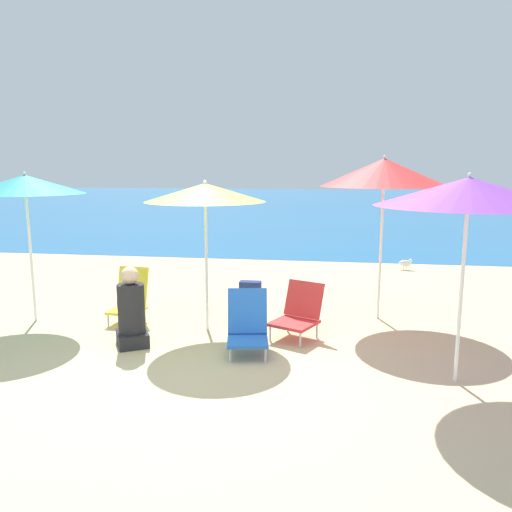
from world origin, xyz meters
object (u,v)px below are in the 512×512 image
Objects in this scene: beach_umbrella_red at (384,173)px; beach_umbrella_purple at (469,192)px; beach_chair_blue at (247,325)px; beach_umbrella_lime at (205,193)px; water_bottle at (313,314)px; seagull at (406,263)px; person_seated_near at (131,313)px; beach_chair_red at (299,312)px; beach_umbrella_teal at (25,185)px; backpack_navy at (250,293)px; beach_chair_yellow at (130,297)px.

beach_umbrella_red is 1.10× the size of beach_umbrella_purple.
beach_umbrella_red reaches higher than beach_chair_blue.
beach_umbrella_lime is 2.20m from water_bottle.
beach_chair_blue is 5.64m from seagull.
beach_umbrella_lime reaches higher than water_bottle.
person_seated_near is (-2.96, -1.55, -1.61)m from beach_umbrella_red.
beach_chair_red is 0.78× the size of person_seated_near.
beach_chair_red is at bearing -137.49° from beach_umbrella_red.
beach_umbrella_teal is 4.18m from water_bottle.
beach_chair_blue is (-1.58, -1.55, -1.69)m from beach_umbrella_red.
beach_chair_yellow is at bearing -144.08° from backpack_navy.
backpack_navy is at bearing 24.36° from beach_umbrella_teal.
beach_umbrella_teal is at bearing 127.62° from person_seated_near.
backpack_navy is (-1.87, 0.42, -1.83)m from beach_umbrella_red.
beach_umbrella_red is 3.04× the size of beach_chair_red.
beach_umbrella_red reaches higher than seagull.
beach_umbrella_purple is 2.76× the size of beach_chair_yellow.
beach_umbrella_red is 8.30× the size of seagull.
beach_umbrella_lime is 1.70m from person_seated_near.
beach_umbrella_purple reaches higher than backpack_navy.
beach_umbrella_purple is at bearing -22.91° from beach_chair_blue.
beach_umbrella_lime is at bearing 0.01° from beach_umbrella_teal.
water_bottle is (-1.46, 1.75, -1.74)m from beach_umbrella_purple.
beach_umbrella_purple reaches higher than beach_umbrella_teal.
seagull is (4.20, 4.19, -0.20)m from beach_chair_yellow.
beach_chair_blue reaches higher than beach_chair_red.
beach_chair_red is at bearing -5.64° from beach_umbrella_lime.
beach_chair_blue is at bearing -47.45° from beach_umbrella_lime.
beach_umbrella_lime is at bearing -105.73° from backpack_navy.
beach_chair_blue is 2.61× the size of seagull.
beach_umbrella_teal reaches higher than backpack_navy.
beach_umbrella_lime reaches higher than beach_chair_red.
beach_umbrella_teal reaches higher than seagull.
water_bottle is at bearing 51.19° from beach_chair_blue.
person_seated_near is at bearing 172.13° from beach_umbrella_purple.
backpack_navy is 1.21m from water_bottle.
beach_umbrella_lime is at bearing -125.09° from seagull.
beach_chair_yellow is at bearing 160.58° from beach_umbrella_purple.
beach_chair_yellow reaches higher than seagull.
beach_umbrella_red is at bearing 34.32° from beach_chair_blue.
beach_chair_blue is at bearing -107.15° from beach_chair_red.
beach_chair_red reaches higher than backpack_navy.
person_seated_near is (-0.73, -0.71, -1.37)m from beach_umbrella_lime.
beach_umbrella_red is at bearing 20.60° from beach_umbrella_lime.
beach_umbrella_lime reaches higher than beach_chair_yellow.
beach_umbrella_lime is 2.05m from backpack_navy.
beach_chair_red is 2.01m from person_seated_near.
beach_umbrella_lime is 7.27× the size of water_bottle.
beach_umbrella_teal reaches higher than beach_chair_red.
beach_umbrella_red is 1.16× the size of beach_umbrella_lime.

